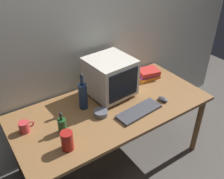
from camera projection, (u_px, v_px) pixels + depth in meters
The scene contains 12 objects.
ground_plane at pixel (112, 160), 2.61m from camera, with size 6.00×6.00×0.00m, color #56514C.
back_wall at pixel (82, 32), 2.25m from camera, with size 4.00×0.08×2.50m, color beige.
desk at pixel (112, 113), 2.26m from camera, with size 1.76×0.83×0.71m.
crt_monitor at pixel (110, 77), 2.28m from camera, with size 0.41×0.41×0.37m.
keyboard at pixel (139, 111), 2.15m from camera, with size 0.42×0.15×0.02m, color #3F3F47.
computer_mouse at pixel (163, 99), 2.28m from camera, with size 0.06×0.10×0.04m, color #3F3F47.
bottle_tall at pixel (83, 95), 2.14m from camera, with size 0.08×0.08×0.35m.
bottle_short at pixel (62, 125), 1.91m from camera, with size 0.07×0.07×0.19m.
book_stack at pixel (148, 74), 2.61m from camera, with size 0.25×0.21×0.10m.
mug at pixel (25, 127), 1.93m from camera, with size 0.12×0.08×0.09m.
cd_spindle at pixel (101, 113), 2.11m from camera, with size 0.12×0.12×0.04m, color #595B66.
metal_canister at pixel (67, 141), 1.76m from camera, with size 0.09×0.09×0.15m, color #A51E19.
Camera 1 is at (-1.00, -1.47, 2.05)m, focal length 40.12 mm.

